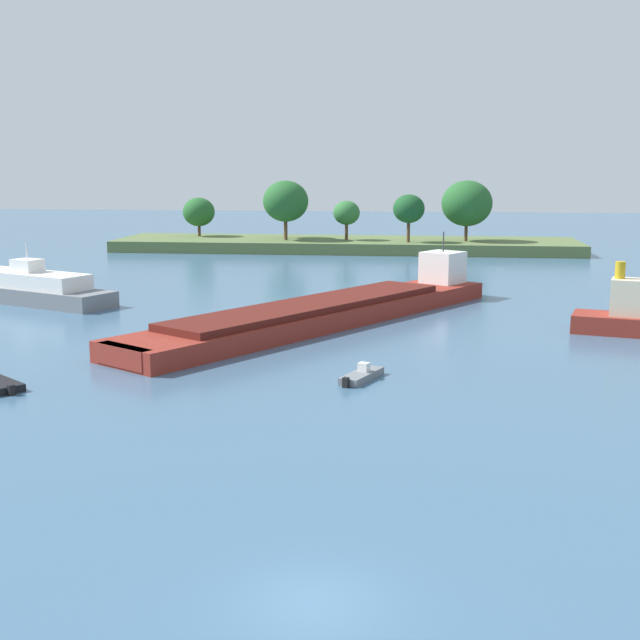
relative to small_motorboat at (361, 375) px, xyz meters
name	(u,v)px	position (x,y,z in m)	size (l,w,h in m)	color
ground_plane	(313,602)	(0.41, -24.54, -0.24)	(400.00, 400.00, 0.00)	#3D607F
treeline_island	(349,231)	(-6.85, 72.68, 2.47)	(64.30, 15.05, 9.77)	#566B3D
small_motorboat	(361,375)	(0.00, 0.00, 0.00)	(2.38, 3.91, 0.91)	slate
tugboat	(639,316)	(18.51, 15.14, 1.08)	(9.24, 5.59, 5.11)	maroon
white_riverboat	(6,286)	(-33.42, 24.95, 1.01)	(22.82, 13.31, 5.17)	slate
cargo_barge	(331,310)	(-3.54, 17.19, 0.74)	(25.35, 34.96, 5.95)	maroon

